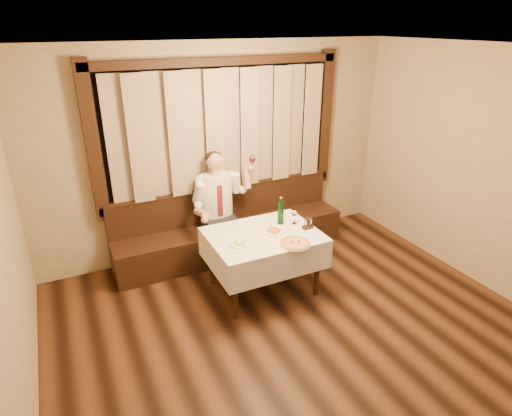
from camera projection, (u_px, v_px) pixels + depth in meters
name	position (u px, v px, depth m)	size (l,w,h in m)	color
room	(299.00, 195.00, 4.02)	(5.01, 6.01, 2.81)	black
banquette	(230.00, 232.00, 5.95)	(3.20, 0.61, 0.94)	black
dining_table	(263.00, 242.00, 4.96)	(1.27, 0.97, 0.76)	black
pizza	(295.00, 243.00, 4.68)	(0.35, 0.35, 0.04)	white
pasta_red	(274.00, 229.00, 4.95)	(0.26, 0.26, 0.09)	white
pasta_cream	(240.00, 241.00, 4.69)	(0.24, 0.24, 0.08)	white
green_bottle	(281.00, 212.00, 5.11)	(0.07, 0.07, 0.34)	#0D3E14
table_wine_glass	(294.00, 214.00, 5.11)	(0.07, 0.07, 0.17)	white
cruet_caddy	(308.00, 225.00, 5.03)	(0.13, 0.07, 0.14)	black
seated_man	(219.00, 200.00, 5.58)	(0.83, 0.62, 1.49)	black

